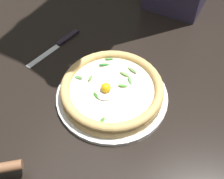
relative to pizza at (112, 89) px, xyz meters
name	(u,v)px	position (x,y,z in m)	size (l,w,h in m)	color
ground_plane	(101,102)	(-0.02, 0.03, -0.05)	(2.40, 2.40, 0.03)	black
pizza_plate	(112,96)	(0.00, 0.00, -0.03)	(0.30, 0.30, 0.01)	white
pizza	(112,89)	(0.00, 0.00, 0.00)	(0.27, 0.27, 0.05)	tan
table_knife	(61,42)	(0.15, 0.23, -0.03)	(0.21, 0.09, 0.01)	silver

